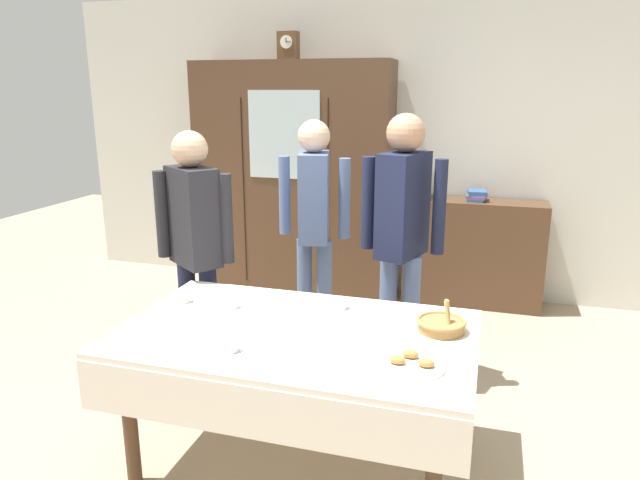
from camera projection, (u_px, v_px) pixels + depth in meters
name	position (u px, v px, depth m)	size (l,w,h in m)	color
ground_plane	(310.00, 440.00, 3.16)	(12.00, 12.00, 0.00)	tan
back_wall	(396.00, 147.00, 5.27)	(6.40, 0.10, 2.70)	silver
dining_table	(294.00, 351.00, 2.78)	(1.71, 1.04, 0.74)	#4C3321
wall_cabinet	(293.00, 179.00, 5.32)	(1.81, 0.46, 2.11)	#4C3321
mantel_clock	(288.00, 46.00, 5.03)	(0.18, 0.11, 0.24)	brown
bookshelf_low	(473.00, 253.00, 5.06)	(1.19, 0.35, 0.93)	#4C3321
book_stack	(477.00, 195.00, 4.93)	(0.18, 0.22, 0.09)	#2D5184
tea_cup_far_left	(232.00, 304.00, 3.05)	(0.13, 0.13, 0.06)	white
tea_cup_mid_left	(231.00, 347.00, 2.55)	(0.13, 0.13, 0.06)	silver
tea_cup_center	(183.00, 299.00, 3.12)	(0.13, 0.13, 0.06)	silver
tea_cup_back_edge	(340.00, 305.00, 3.04)	(0.13, 0.13, 0.06)	white
bread_basket	(441.00, 324.00, 2.77)	(0.24, 0.24, 0.16)	#9E7542
pastry_plate	(412.00, 364.00, 2.42)	(0.28, 0.28, 0.05)	white
spoon_near_right	(247.00, 295.00, 3.25)	(0.12, 0.02, 0.01)	silver
spoon_near_left	(216.00, 339.00, 2.68)	(0.12, 0.02, 0.01)	silver
spoon_mid_right	(309.00, 303.00, 3.13)	(0.12, 0.02, 0.01)	silver
person_behind_table_left	(195.00, 235.00, 3.56)	(0.52, 0.37, 1.63)	#191E38
person_behind_table_right	(402.00, 224.00, 3.55)	(0.52, 0.41, 1.73)	slate
person_beside_shelf	(314.00, 213.00, 4.05)	(0.52, 0.40, 1.67)	slate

